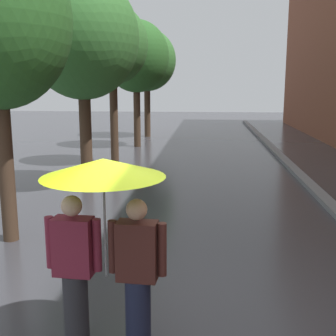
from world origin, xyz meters
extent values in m
plane|color=#38383D|center=(0.00, 0.00, 0.00)|extent=(80.00, 80.00, 0.00)
cube|color=slate|center=(3.20, 10.00, 0.06)|extent=(0.30, 36.00, 0.12)
cylinder|color=#473323|center=(-3.05, 2.62, 1.33)|extent=(0.27, 0.27, 2.66)
cylinder|color=#473323|center=(-2.80, 6.69, 1.36)|extent=(0.32, 0.32, 2.73)
ellipsoid|color=#387533|center=(-2.80, 6.69, 3.90)|extent=(2.89, 2.89, 3.14)
cylinder|color=#473323|center=(-2.78, 10.11, 1.52)|extent=(0.27, 0.27, 3.05)
ellipsoid|color=#387533|center=(-2.78, 10.11, 4.04)|extent=(2.37, 2.37, 2.64)
cylinder|color=#473323|center=(-2.70, 14.48, 1.39)|extent=(0.30, 0.30, 2.78)
ellipsoid|color=#2D6628|center=(-2.70, 14.48, 3.93)|extent=(2.84, 2.84, 3.09)
cylinder|color=#473323|center=(-2.77, 18.28, 1.40)|extent=(0.32, 0.32, 2.79)
ellipsoid|color=#387533|center=(-2.77, 18.28, 3.98)|extent=(3.02, 3.02, 3.17)
cylinder|color=#2D2D33|center=(-0.93, -0.34, 0.40)|extent=(0.26, 0.26, 0.80)
cube|color=maroon|center=(-0.93, -0.34, 1.10)|extent=(0.41, 0.25, 0.60)
sphere|color=beige|center=(-0.93, -0.34, 1.53)|extent=(0.21, 0.21, 0.21)
cylinder|color=maroon|center=(-1.18, -0.32, 1.13)|extent=(0.09, 0.09, 0.54)
cylinder|color=maroon|center=(-0.68, -0.36, 1.13)|extent=(0.09, 0.09, 0.54)
cylinder|color=#1E233D|center=(-0.27, -0.38, 0.40)|extent=(0.26, 0.26, 0.80)
cube|color=#4C231E|center=(-0.27, -0.38, 1.10)|extent=(0.41, 0.25, 0.60)
sphere|color=tan|center=(-0.27, -0.38, 1.52)|extent=(0.21, 0.21, 0.21)
cylinder|color=#4C231E|center=(-0.52, -0.37, 1.13)|extent=(0.09, 0.09, 0.54)
cylinder|color=#4C231E|center=(-0.02, -0.40, 1.13)|extent=(0.09, 0.09, 0.54)
cylinder|color=#9E9EA3|center=(-0.60, -0.34, 1.33)|extent=(0.02, 0.02, 1.05)
cone|color=#BCE019|center=(-0.60, -0.34, 1.92)|extent=(1.22, 1.22, 0.18)
camera|label=1|loc=(0.40, -4.32, 2.71)|focal=45.68mm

